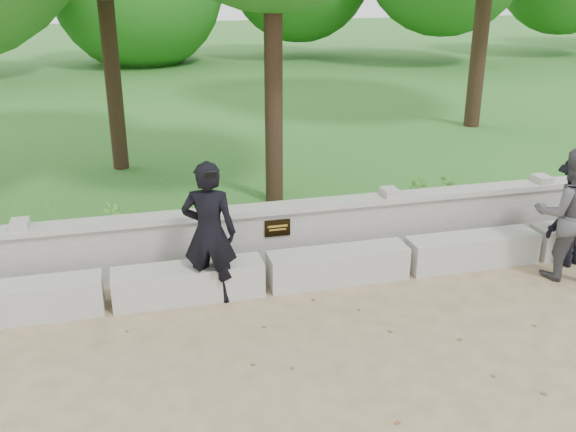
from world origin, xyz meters
name	(u,v)px	position (x,y,z in m)	size (l,w,h in m)	color
ground	(305,370)	(0.00, 0.00, 0.00)	(80.00, 80.00, 0.00)	tan
lawn	(178,105)	(0.00, 14.00, 0.12)	(40.00, 22.00, 0.25)	#255F20
concrete_bench	(265,274)	(0.00, 1.90, 0.22)	(11.90, 0.45, 0.45)	beige
parapet_wall	(254,237)	(0.00, 2.60, 0.46)	(12.50, 0.35, 0.90)	#B2B0A8
man_main	(209,233)	(-0.72, 1.80, 0.92)	(0.77, 0.71, 1.84)	black
visitor_left	(568,214)	(3.99, 1.28, 0.91)	(1.08, 0.97, 1.81)	#48474D
visitor_mid	(574,211)	(4.35, 1.61, 0.79)	(1.17, 0.91, 1.59)	black
shrub_a	(115,223)	(-1.87, 3.30, 0.58)	(0.35, 0.24, 0.67)	#478D30
shrub_b	(418,198)	(2.80, 3.30, 0.56)	(0.34, 0.27, 0.61)	#478D30
shrub_c	(453,196)	(3.42, 3.30, 0.53)	(0.51, 0.44, 0.57)	#478D30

